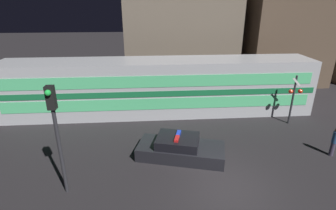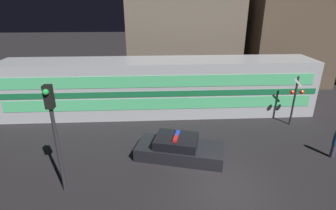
{
  "view_description": "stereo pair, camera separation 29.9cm",
  "coord_description": "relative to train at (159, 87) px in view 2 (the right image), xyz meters",
  "views": [
    {
      "loc": [
        -3.21,
        -9.0,
        7.56
      ],
      "look_at": [
        -2.09,
        5.48,
        1.71
      ],
      "focal_mm": 28.0,
      "sensor_mm": 36.0,
      "label": 1
    },
    {
      "loc": [
        -2.91,
        -9.02,
        7.56
      ],
      "look_at": [
        -2.09,
        5.48,
        1.71
      ],
      "focal_mm": 28.0,
      "sensor_mm": 36.0,
      "label": 2
    }
  ],
  "objects": [
    {
      "name": "pedestrian",
      "position": [
        8.71,
        -6.38,
        -1.09
      ],
      "size": [
        0.27,
        0.27,
        1.58
      ],
      "color": "#3F384C",
      "rests_on": "ground_plane"
    },
    {
      "name": "crossing_signal_near",
      "position": [
        8.43,
        -2.58,
        0.05
      ],
      "size": [
        0.89,
        0.34,
        3.24
      ],
      "color": "#2D2D33",
      "rests_on": "ground_plane"
    },
    {
      "name": "building_left",
      "position": [
        2.44,
        7.16,
        3.55
      ],
      "size": [
        10.21,
        4.06,
        10.9
      ],
      "color": "#726656",
      "rests_on": "ground_plane"
    },
    {
      "name": "police_car",
      "position": [
        0.83,
        -5.9,
        -1.44
      ],
      "size": [
        4.71,
        2.92,
        1.25
      ],
      "rotation": [
        0.0,
        0.0,
        -0.26
      ],
      "color": "black",
      "rests_on": "ground_plane"
    },
    {
      "name": "ground_plane",
      "position": [
        2.53,
        -8.43,
        -1.9
      ],
      "size": [
        120.0,
        120.0,
        0.0
      ],
      "primitive_type": "plane",
      "color": "#262326"
    },
    {
      "name": "building_center",
      "position": [
        12.21,
        6.92,
        3.35
      ],
      "size": [
        7.29,
        5.34,
        10.51
      ],
      "color": "brown",
      "rests_on": "ground_plane"
    },
    {
      "name": "traffic_light_corner",
      "position": [
        -4.26,
        -8.19,
        1.26
      ],
      "size": [
        0.3,
        0.46,
        4.7
      ],
      "color": "#2D2D33",
      "rests_on": "ground_plane"
    },
    {
      "name": "train",
      "position": [
        0.0,
        0.0,
        0.0
      ],
      "size": [
        21.21,
        2.96,
        3.81
      ],
      "color": "#B7BABF",
      "rests_on": "ground_plane"
    }
  ]
}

